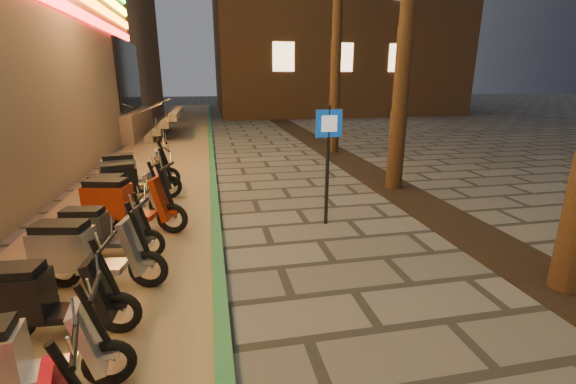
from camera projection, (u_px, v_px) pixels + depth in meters
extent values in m
cube|color=#8C7251|center=(154.00, 172.00, 11.46)|extent=(3.40, 60.00, 0.01)
cube|color=#296E3F|center=(212.00, 168.00, 11.77)|extent=(0.18, 60.00, 0.10)
cube|color=black|center=(437.00, 213.00, 7.94)|extent=(1.20, 40.00, 0.02)
cube|color=black|center=(129.00, 75.00, 17.83)|extent=(0.08, 5.00, 3.00)
cube|color=gray|center=(88.00, 124.00, 18.06)|extent=(5.00, 6.00, 1.20)
cube|color=gray|center=(156.00, 132.00, 18.76)|extent=(0.35, 5.00, 0.30)
cube|color=gray|center=(163.00, 126.00, 18.74)|extent=(0.35, 5.00, 0.30)
cube|color=gray|center=(170.00, 119.00, 18.72)|extent=(0.35, 5.00, 0.30)
cube|color=gray|center=(177.00, 113.00, 18.71)|extent=(0.35, 5.00, 0.30)
cylinder|color=silver|center=(138.00, 113.00, 16.49)|extent=(2.09, 0.06, 0.81)
cylinder|color=silver|center=(151.00, 106.00, 20.25)|extent=(2.09, 0.06, 0.81)
cube|color=#FFC68C|center=(284.00, 57.00, 24.70)|extent=(1.40, 0.06, 1.80)
cube|color=#FFC68C|center=(343.00, 57.00, 25.46)|extent=(1.40, 0.06, 1.80)
cube|color=#FFC68C|center=(399.00, 58.00, 26.22)|extent=(1.40, 0.06, 1.80)
cylinder|color=#472D19|center=(403.00, 71.00, 9.01)|extent=(0.40, 0.40, 5.70)
cylinder|color=#472D19|center=(336.00, 70.00, 13.67)|extent=(0.40, 0.40, 5.95)
cylinder|color=black|center=(327.00, 167.00, 7.10)|extent=(0.07, 0.07, 2.22)
cube|color=#0D46B2|center=(329.00, 123.00, 6.85)|extent=(0.49, 0.05, 0.49)
cube|color=white|center=(329.00, 124.00, 6.83)|extent=(0.28, 0.03, 0.28)
cylinder|color=black|center=(74.00, 381.00, 2.58)|extent=(0.26, 0.12, 0.68)
cylinder|color=black|center=(74.00, 342.00, 2.51)|extent=(0.17, 0.53, 0.04)
torus|color=black|center=(110.00, 363.00, 3.45)|extent=(0.48, 0.14, 0.47)
cylinder|color=silver|center=(110.00, 363.00, 3.45)|extent=(0.14, 0.10, 0.13)
cube|color=silver|center=(44.00, 372.00, 3.29)|extent=(0.53, 0.36, 0.07)
cube|color=silver|center=(89.00, 337.00, 3.33)|extent=(0.28, 0.38, 0.64)
cylinder|color=black|center=(94.00, 317.00, 3.30)|extent=(0.25, 0.09, 0.67)
cylinder|color=black|center=(95.00, 287.00, 3.23)|extent=(0.09, 0.53, 0.04)
cube|color=silver|center=(108.00, 353.00, 3.42)|extent=(0.21, 0.15, 0.05)
torus|color=black|center=(12.00, 320.00, 4.04)|extent=(0.51, 0.13, 0.50)
cylinder|color=silver|center=(12.00, 320.00, 4.04)|extent=(0.14, 0.11, 0.13)
torus|color=black|center=(119.00, 313.00, 4.17)|extent=(0.51, 0.13, 0.50)
cylinder|color=silver|center=(119.00, 313.00, 4.17)|extent=(0.14, 0.11, 0.13)
cube|color=black|center=(65.00, 313.00, 4.09)|extent=(0.55, 0.37, 0.08)
cube|color=black|center=(14.00, 296.00, 3.97)|extent=(0.70, 0.41, 0.48)
cube|color=black|center=(9.00, 272.00, 3.89)|extent=(0.62, 0.35, 0.12)
cube|color=black|center=(102.00, 287.00, 4.06)|extent=(0.28, 0.40, 0.68)
cylinder|color=black|center=(106.00, 270.00, 4.01)|extent=(0.27, 0.09, 0.71)
cylinder|color=black|center=(107.00, 243.00, 3.93)|extent=(0.08, 0.56, 0.04)
cube|color=black|center=(117.00, 303.00, 4.14)|extent=(0.22, 0.15, 0.06)
torus|color=black|center=(61.00, 269.00, 5.07)|extent=(0.54, 0.20, 0.53)
cylinder|color=silver|center=(61.00, 269.00, 5.07)|extent=(0.16, 0.13, 0.14)
torus|color=black|center=(148.00, 269.00, 5.08)|extent=(0.54, 0.20, 0.53)
cylinder|color=silver|center=(148.00, 269.00, 5.08)|extent=(0.16, 0.13, 0.14)
cube|color=#9E9DA5|center=(104.00, 266.00, 5.07)|extent=(0.62, 0.45, 0.08)
cube|color=#9E9DA5|center=(64.00, 249.00, 4.99)|extent=(0.78, 0.52, 0.51)
cube|color=black|center=(60.00, 227.00, 4.90)|extent=(0.69, 0.45, 0.12)
cube|color=#9E9DA5|center=(134.00, 245.00, 4.98)|extent=(0.35, 0.46, 0.72)
cylinder|color=black|center=(138.00, 230.00, 4.92)|extent=(0.29, 0.12, 0.76)
cylinder|color=black|center=(139.00, 206.00, 4.83)|extent=(0.16, 0.59, 0.05)
cube|color=#9E9DA5|center=(147.00, 261.00, 5.05)|extent=(0.25, 0.18, 0.06)
torus|color=black|center=(82.00, 245.00, 5.89)|extent=(0.48, 0.16, 0.47)
cylinder|color=silver|center=(82.00, 245.00, 5.89)|extent=(0.14, 0.11, 0.13)
torus|color=black|center=(150.00, 243.00, 5.94)|extent=(0.48, 0.16, 0.47)
cylinder|color=silver|center=(150.00, 243.00, 5.94)|extent=(0.14, 0.11, 0.13)
cube|color=#292C2E|center=(115.00, 242.00, 5.90)|extent=(0.54, 0.38, 0.07)
cube|color=#292C2E|center=(85.00, 229.00, 5.82)|extent=(0.68, 0.44, 0.46)
cube|color=black|center=(82.00, 212.00, 5.74)|extent=(0.60, 0.37, 0.11)
cube|color=#292C2E|center=(139.00, 225.00, 5.84)|extent=(0.30, 0.40, 0.64)
cylinder|color=black|center=(142.00, 214.00, 5.80)|extent=(0.26, 0.10, 0.67)
cylinder|color=black|center=(143.00, 195.00, 5.71)|extent=(0.12, 0.53, 0.04)
cube|color=#292C2E|center=(149.00, 237.00, 5.91)|extent=(0.22, 0.16, 0.05)
torus|color=black|center=(106.00, 217.00, 6.94)|extent=(0.58, 0.25, 0.57)
cylinder|color=silver|center=(106.00, 217.00, 6.94)|extent=(0.18, 0.15, 0.15)
torus|color=black|center=(172.00, 218.00, 6.87)|extent=(0.58, 0.25, 0.57)
cylinder|color=silver|center=(172.00, 218.00, 6.87)|extent=(0.18, 0.15, 0.15)
cube|color=maroon|center=(138.00, 215.00, 6.89)|extent=(0.68, 0.51, 0.09)
cube|color=maroon|center=(108.00, 200.00, 6.84)|extent=(0.85, 0.60, 0.55)
cube|color=black|center=(106.00, 183.00, 6.75)|extent=(0.75, 0.51, 0.13)
cube|color=maroon|center=(162.00, 198.00, 6.77)|extent=(0.39, 0.50, 0.77)
cylinder|color=black|center=(165.00, 186.00, 6.70)|extent=(0.31, 0.15, 0.81)
cylinder|color=black|center=(166.00, 167.00, 6.60)|extent=(0.21, 0.63, 0.05)
cube|color=maroon|center=(172.00, 211.00, 6.83)|extent=(0.27, 0.21, 0.07)
torus|color=black|center=(106.00, 206.00, 7.65)|extent=(0.52, 0.18, 0.51)
cylinder|color=silver|center=(106.00, 206.00, 7.65)|extent=(0.15, 0.12, 0.14)
torus|color=black|center=(161.00, 205.00, 7.69)|extent=(0.52, 0.18, 0.51)
cylinder|color=silver|center=(161.00, 205.00, 7.69)|extent=(0.15, 0.12, 0.14)
cube|color=silver|center=(133.00, 203.00, 7.66)|extent=(0.58, 0.41, 0.08)
cube|color=silver|center=(108.00, 192.00, 7.57)|extent=(0.73, 0.47, 0.49)
cube|color=black|center=(106.00, 178.00, 7.49)|extent=(0.65, 0.40, 0.12)
cube|color=silver|center=(153.00, 189.00, 7.59)|extent=(0.32, 0.43, 0.69)
cylinder|color=black|center=(155.00, 180.00, 7.54)|extent=(0.27, 0.11, 0.72)
cylinder|color=black|center=(156.00, 164.00, 7.45)|extent=(0.13, 0.56, 0.04)
cube|color=silver|center=(161.00, 199.00, 7.66)|extent=(0.23, 0.17, 0.06)
torus|color=black|center=(117.00, 194.00, 8.36)|extent=(0.54, 0.26, 0.54)
cylinder|color=silver|center=(117.00, 194.00, 8.36)|extent=(0.17, 0.14, 0.14)
torus|color=black|center=(171.00, 187.00, 8.90)|extent=(0.54, 0.26, 0.54)
cylinder|color=silver|center=(171.00, 187.00, 8.90)|extent=(0.17, 0.14, 0.14)
cube|color=black|center=(144.00, 189.00, 8.61)|extent=(0.65, 0.51, 0.08)
cube|color=black|center=(119.00, 180.00, 8.31)|extent=(0.81, 0.59, 0.52)
cube|color=black|center=(117.00, 167.00, 8.23)|extent=(0.71, 0.51, 0.12)
cube|color=black|center=(163.00, 173.00, 8.73)|extent=(0.39, 0.48, 0.72)
cylinder|color=black|center=(165.00, 164.00, 8.71)|extent=(0.29, 0.15, 0.76)
cylinder|color=black|center=(166.00, 149.00, 8.64)|extent=(0.23, 0.58, 0.05)
cube|color=black|center=(170.00, 182.00, 8.87)|extent=(0.26, 0.21, 0.06)
torus|color=black|center=(117.00, 183.00, 9.19)|extent=(0.57, 0.22, 0.56)
cylinder|color=silver|center=(117.00, 183.00, 9.19)|extent=(0.17, 0.14, 0.15)
torus|color=black|center=(169.00, 178.00, 9.65)|extent=(0.57, 0.22, 0.56)
cylinder|color=silver|center=(169.00, 178.00, 9.65)|extent=(0.17, 0.14, 0.15)
cube|color=#AFAFB7|center=(143.00, 179.00, 9.41)|extent=(0.65, 0.48, 0.09)
cube|color=#AFAFB7|center=(119.00, 170.00, 9.14)|extent=(0.82, 0.56, 0.54)
cube|color=black|center=(118.00, 157.00, 9.05)|extent=(0.72, 0.48, 0.13)
cube|color=#AFAFB7|center=(162.00, 164.00, 9.49)|extent=(0.37, 0.48, 0.75)
cylinder|color=black|center=(164.00, 155.00, 9.46)|extent=(0.30, 0.14, 0.79)
cylinder|color=black|center=(165.00, 141.00, 9.38)|extent=(0.18, 0.62, 0.05)
cube|color=#AFAFB7|center=(169.00, 173.00, 9.62)|extent=(0.26, 0.20, 0.06)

